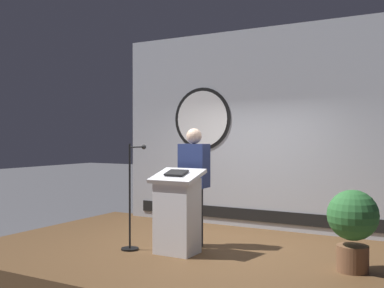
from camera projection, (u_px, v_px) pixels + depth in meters
ground_plane at (207, 273)px, 6.34m from camera, size 40.00×40.00×0.00m
stage_platform at (207, 262)px, 6.34m from camera, size 6.40×4.00×0.30m
banner_display at (256, 129)px, 7.93m from camera, size 5.18×0.12×3.38m
podium at (177, 213)px, 6.19m from camera, size 0.64×0.49×1.12m
speaker_person at (194, 186)px, 6.61m from camera, size 0.40×0.26×1.67m
microphone_stand at (132, 212)px, 6.43m from camera, size 0.24×0.49×1.46m
potted_plant at (353, 222)px, 5.35m from camera, size 0.58×0.58×0.94m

